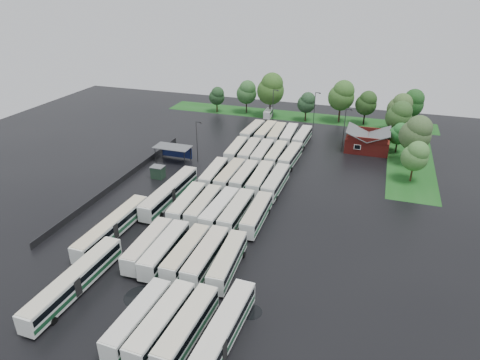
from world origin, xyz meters
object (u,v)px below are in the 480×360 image
(artic_bus_east, at_px, (217,342))
(brick_building, at_px, (367,143))
(artic_bus_west_a, at_px, (75,281))
(minibus, at_px, (268,113))

(artic_bus_east, bearing_deg, brick_building, 82.46)
(artic_bus_west_a, xyz_separation_m, minibus, (3.74, 83.84, -0.52))
(artic_bus_west_a, height_order, artic_bus_east, artic_bus_east)
(artic_bus_east, xyz_separation_m, minibus, (-17.78, 87.60, -0.60))
(artic_bus_west_a, bearing_deg, artic_bus_east, -8.72)
(artic_bus_east, bearing_deg, artic_bus_west_a, 172.12)
(brick_building, height_order, artic_bus_east, brick_building)
(brick_building, bearing_deg, minibus, 148.40)
(artic_bus_west_a, distance_m, artic_bus_east, 21.84)
(brick_building, bearing_deg, artic_bus_west_a, -116.83)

